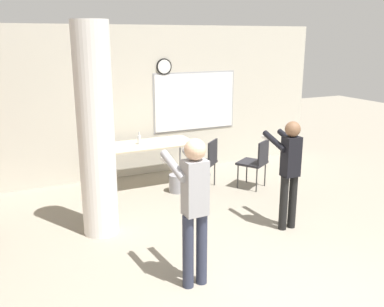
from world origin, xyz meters
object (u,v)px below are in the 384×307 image
bottle_on_table (139,140)px  chair_table_right (205,160)px  chair_mid_room (256,160)px  person_playing_side (289,166)px  person_playing_front (194,201)px  folding_table (148,146)px

bottle_on_table → chair_table_right: bearing=-32.2°
bottle_on_table → chair_mid_room: bearing=-29.7°
chair_table_right → person_playing_side: size_ratio=0.57×
bottle_on_table → person_playing_side: 2.87m
bottle_on_table → person_playing_side: person_playing_side is taller
chair_table_right → person_playing_front: person_playing_front is taller
folding_table → chair_table_right: 1.06m
bottle_on_table → chair_table_right: bottle_on_table is taller
folding_table → chair_table_right: bearing=-35.5°
person_playing_front → chair_mid_room: bearing=44.7°
folding_table → chair_mid_room: bearing=-31.3°
chair_mid_room → folding_table: bearing=148.7°
chair_mid_room → person_playing_side: 1.69m
chair_table_right → person_playing_side: (0.27, -1.95, 0.39)m
folding_table → person_playing_front: person_playing_front is taller
chair_mid_room → person_playing_side: person_playing_side is taller
bottle_on_table → chair_table_right: size_ratio=0.25×
chair_mid_room → person_playing_front: bearing=-135.3°
folding_table → chair_mid_room: (1.64, -0.99, -0.20)m
bottle_on_table → person_playing_side: (1.26, -2.57, 0.05)m
folding_table → person_playing_side: 2.79m
chair_table_right → folding_table: bearing=144.5°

